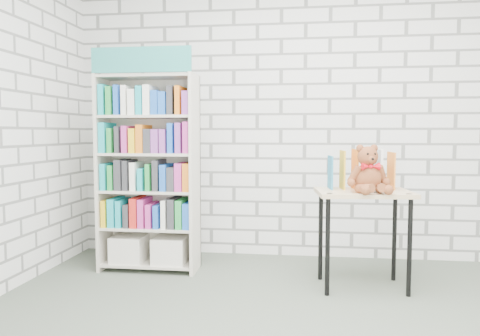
# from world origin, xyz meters

# --- Properties ---
(room_shell) EXTENTS (4.52, 4.02, 2.81)m
(room_shell) POSITION_xyz_m (0.00, 0.00, 1.78)
(room_shell) COLOR silver
(room_shell) RESTS_ON ground
(bookshelf) EXTENTS (0.86, 0.33, 1.93)m
(bookshelf) POSITION_xyz_m (-1.36, 1.36, 0.88)
(bookshelf) COLOR beige
(bookshelf) RESTS_ON ground
(display_table) EXTENTS (0.76, 0.56, 0.77)m
(display_table) POSITION_xyz_m (0.45, 1.10, 0.66)
(display_table) COLOR tan
(display_table) RESTS_ON ground
(table_books) EXTENTS (0.52, 0.27, 0.30)m
(table_books) POSITION_xyz_m (0.44, 1.22, 0.92)
(table_books) COLOR teal
(table_books) RESTS_ON display_table
(teddy_bear) EXTENTS (0.33, 0.32, 0.36)m
(teddy_bear) POSITION_xyz_m (0.47, 0.99, 0.91)
(teddy_bear) COLOR brown
(teddy_bear) RESTS_ON display_table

